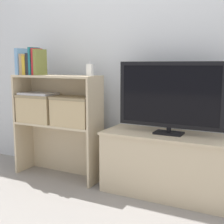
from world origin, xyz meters
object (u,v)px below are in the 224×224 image
Objects in this scene: book_skyblue at (22,62)px; book_crimson at (37,62)px; book_tan at (25,64)px; book_charcoal at (32,64)px; tv at (170,96)px; book_mustard at (28,65)px; book_teal at (34,61)px; baby_monitor at (90,70)px; tv_stand at (168,164)px; storage_basket_left at (39,107)px; laptop at (38,94)px; book_olive at (40,62)px; storage_basket_right at (74,110)px.

book_crimson is at bearing 0.00° from book_skyblue.
book_tan is 0.15m from book_crimson.
book_skyblue reaches higher than book_charcoal.
tv is at bearing 4.15° from book_charcoal.
book_teal is at bearing -0.00° from book_mustard.
book_skyblue is 1.88× the size of baby_monitor.
book_mustard reaches higher than tv_stand.
storage_basket_left is (0.02, 0.02, -0.43)m from book_teal.
tv_stand is 1.34m from laptop.
book_mustard is at bearing 180.00° from book_crimson.
baby_monitor is (0.51, 0.03, -0.07)m from book_olive.
storage_basket_left is at bearing -176.37° from tv.
book_olive is 0.69× the size of laptop.
book_crimson is at bearing 0.00° from book_mustard.
storage_basket_left is at bearing -178.45° from baby_monitor.
book_tan is 0.08m from book_charcoal.
book_tan is 0.51× the size of storage_basket_right.
book_teal reaches higher than baby_monitor.
book_teal is at bearing -175.67° from tv_stand.
tv is 0.85m from storage_basket_right.
laptop is (0.10, 0.02, -0.26)m from book_mustard.
book_olive is (0.22, 0.00, -0.01)m from book_skyblue.
tv is 1.25m from book_crimson.
book_tan is at bearing 180.00° from book_crimson.
tv is at bearing 5.34° from storage_basket_right.
book_mustard is at bearing -178.23° from storage_basket_right.
book_olive is (0.14, 0.00, 0.03)m from book_mustard.
book_skyblue reaches higher than tv_stand.
laptop is (-0.01, 0.02, -0.29)m from book_crimson.
book_tan is 0.77× the size of book_teal.
tv is at bearing 3.91° from book_tan.
tv_stand is at bearing 5.45° from storage_basket_right.
book_charcoal is 0.53× the size of storage_basket_left.
book_skyblue is at bearing 180.00° from book_teal.
baby_monitor is at bearing -174.67° from tv.
book_charcoal is (-1.29, -0.10, 0.79)m from tv_stand.
storage_basket_right is at bearing 1.93° from book_charcoal.
book_teal is at bearing -177.01° from baby_monitor.
book_olive is at bearing -177.51° from storage_basket_right.
storage_basket_right is at bearing 2.49° from book_olive.
book_skyblue reaches higher than book_mustard.
book_crimson is 0.64× the size of storage_basket_right.
tv is at bearing -90.00° from tv_stand.
book_crimson is at bearing -175.55° from tv_stand.
book_charcoal is 0.79× the size of book_teal.
book_tan is 0.57× the size of laptop.
book_crimson is 0.42m from storage_basket_left.
tv reaches higher than tv_stand.
book_olive reaches higher than tv_stand.
book_skyblue is 1.39× the size of book_mustard.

